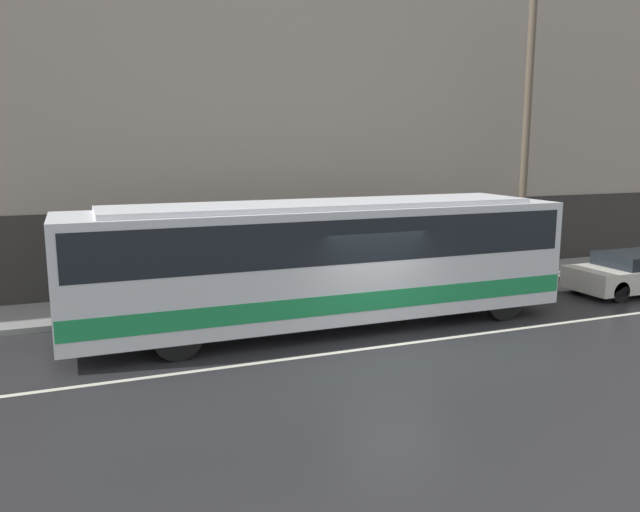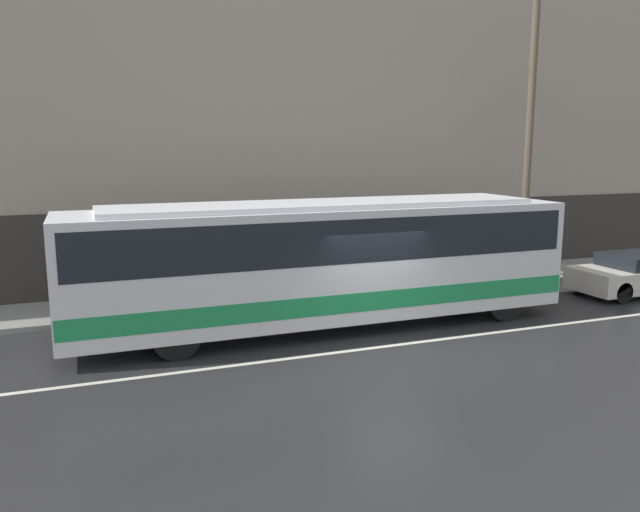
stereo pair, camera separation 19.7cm
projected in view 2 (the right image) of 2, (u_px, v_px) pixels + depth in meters
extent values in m
plane|color=#262628|center=(388.00, 346.00, 14.12)|extent=(60.00, 60.00, 0.00)
cube|color=gray|center=(309.00, 292.00, 18.98)|extent=(60.00, 2.60, 0.15)
cube|color=gray|center=(293.00, 121.00, 19.41)|extent=(60.00, 0.30, 10.45)
cube|color=#2D2B28|center=(295.00, 246.00, 19.95)|extent=(60.00, 0.06, 2.61)
cube|color=beige|center=(388.00, 346.00, 14.12)|extent=(54.00, 0.14, 0.01)
cube|color=silver|center=(325.00, 261.00, 15.29)|extent=(12.38, 2.47, 2.67)
cube|color=#1E8C4C|center=(325.00, 292.00, 15.43)|extent=(12.32, 2.49, 0.45)
cube|color=black|center=(325.00, 235.00, 15.18)|extent=(12.01, 2.49, 1.02)
cube|color=orange|center=(531.00, 206.00, 17.24)|extent=(0.12, 1.85, 0.28)
cube|color=silver|center=(325.00, 204.00, 15.05)|extent=(10.52, 2.10, 0.12)
cylinder|color=black|center=(505.00, 301.00, 16.11)|extent=(1.05, 0.28, 1.05)
cylinder|color=black|center=(458.00, 284.00, 18.09)|extent=(1.05, 0.28, 1.05)
cylinder|color=black|center=(176.00, 335.00, 13.18)|extent=(1.05, 0.28, 1.05)
cylinder|color=black|center=(164.00, 310.00, 15.16)|extent=(1.05, 0.28, 1.05)
cylinder|color=black|center=(622.00, 293.00, 17.91)|extent=(0.62, 0.20, 0.62)
cylinder|color=black|center=(581.00, 282.00, 19.38)|extent=(0.62, 0.20, 0.62)
cylinder|color=brown|center=(529.00, 140.00, 20.13)|extent=(0.24, 0.24, 8.99)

